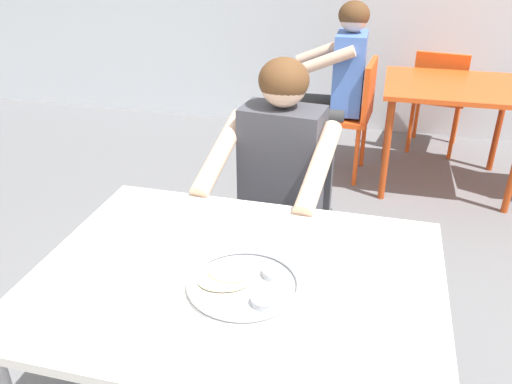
# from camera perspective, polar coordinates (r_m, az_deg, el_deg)

# --- Properties ---
(table_foreground) EXTENTS (1.20, 0.91, 0.74)m
(table_foreground) POSITION_cam_1_polar(r_m,az_deg,el_deg) (1.58, -2.16, -11.16)
(table_foreground) COLOR silver
(table_foreground) RESTS_ON ground
(thali_tray) EXTENTS (0.33, 0.33, 0.03)m
(thali_tray) POSITION_cam_1_polar(r_m,az_deg,el_deg) (1.49, -1.35, -10.13)
(thali_tray) COLOR #B7BABF
(thali_tray) RESTS_ON table_foreground
(chair_foreground) EXTENTS (0.42, 0.45, 0.86)m
(chair_foreground) POSITION_cam_1_polar(r_m,az_deg,el_deg) (2.45, 3.55, -1.22)
(chair_foreground) COLOR #3F3F44
(chair_foreground) RESTS_ON ground
(diner_foreground) EXTENTS (0.53, 0.58, 1.20)m
(diner_foreground) POSITION_cam_1_polar(r_m,az_deg,el_deg) (2.16, 2.12, 1.41)
(diner_foreground) COLOR #333333
(diner_foreground) RESTS_ON ground
(table_background_red) EXTENTS (0.91, 0.80, 0.73)m
(table_background_red) POSITION_cam_1_polar(r_m,az_deg,el_deg) (3.74, 21.02, 9.80)
(table_background_red) COLOR #E04C19
(table_background_red) RESTS_ON ground
(chair_red_left) EXTENTS (0.44, 0.46, 0.85)m
(chair_red_left) POSITION_cam_1_polar(r_m,az_deg,el_deg) (3.76, 10.54, 9.05)
(chair_red_left) COLOR #F14F19
(chair_red_left) RESTS_ON ground
(chair_red_far) EXTENTS (0.47, 0.50, 0.83)m
(chair_red_far) POSITION_cam_1_polar(r_m,az_deg,el_deg) (4.37, 19.57, 10.32)
(chair_red_far) COLOR #E95118
(chair_red_far) RESTS_ON ground
(patron_background) EXTENTS (0.55, 0.49, 1.23)m
(patron_background) POSITION_cam_1_polar(r_m,az_deg,el_deg) (3.70, 8.85, 12.59)
(patron_background) COLOR #363636
(patron_background) RESTS_ON ground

